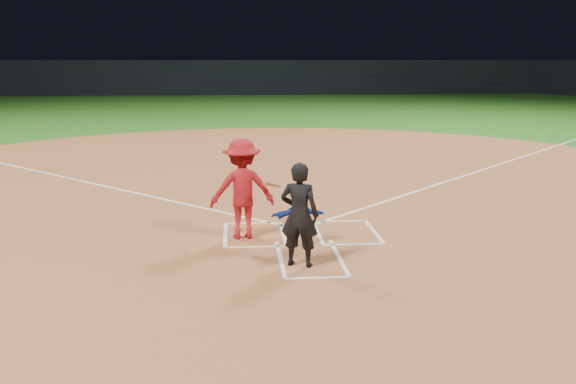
{
  "coord_description": "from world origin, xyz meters",
  "views": [
    {
      "loc": [
        -1.38,
        -13.08,
        3.74
      ],
      "look_at": [
        -0.3,
        -0.4,
        1.0
      ],
      "focal_mm": 40.0,
      "sensor_mm": 36.0,
      "label": 1
    }
  ],
  "objects": [
    {
      "name": "stadium_wall_far",
      "position": [
        0.0,
        48.0,
        1.6
      ],
      "size": [
        80.0,
        1.2,
        3.2
      ],
      "primitive_type": "cube",
      "color": "black",
      "rests_on": "ground"
    },
    {
      "name": "chalk_markings",
      "position": [
        0.0,
        5.29,
        0.01
      ],
      "size": [
        28.35,
        17.32,
        0.01
      ],
      "color": "white",
      "rests_on": "home_plate_dirt"
    },
    {
      "name": "ground",
      "position": [
        0.0,
        0.0,
        0.0
      ],
      "size": [
        120.0,
        120.0,
        0.0
      ],
      "primitive_type": "plane",
      "color": "#1F5A16",
      "rests_on": "ground"
    },
    {
      "name": "batter_at_plate",
      "position": [
        -1.22,
        -0.2,
        1.04
      ],
      "size": [
        1.51,
        1.0,
        2.06
      ],
      "color": "#A31219",
      "rests_on": "home_plate_dirt"
    },
    {
      "name": "catcher",
      "position": [
        -0.13,
        -0.95,
        0.59
      ],
      "size": [
        1.11,
        0.49,
        1.16
      ],
      "primitive_type": "imported",
      "rotation": [
        0.0,
        0.0,
        3.28
      ],
      "color": "#1435AA",
      "rests_on": "home_plate_dirt"
    },
    {
      "name": "umpire",
      "position": [
        -0.24,
        -2.11,
        0.96
      ],
      "size": [
        0.8,
        0.67,
        1.89
      ],
      "primitive_type": "imported",
      "rotation": [
        0.0,
        0.0,
        2.78
      ],
      "color": "black",
      "rests_on": "home_plate_dirt"
    },
    {
      "name": "home_plate_dirt",
      "position": [
        0.0,
        6.0,
        0.01
      ],
      "size": [
        28.0,
        28.0,
        0.01
      ],
      "primitive_type": "cylinder",
      "color": "brown",
      "rests_on": "ground"
    },
    {
      "name": "home_plate",
      "position": [
        0.0,
        0.0,
        0.02
      ],
      "size": [
        0.6,
        0.6,
        0.02
      ],
      "primitive_type": "cylinder",
      "rotation": [
        0.0,
        0.0,
        3.14
      ],
      "color": "silver",
      "rests_on": "home_plate_dirt"
    }
  ]
}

